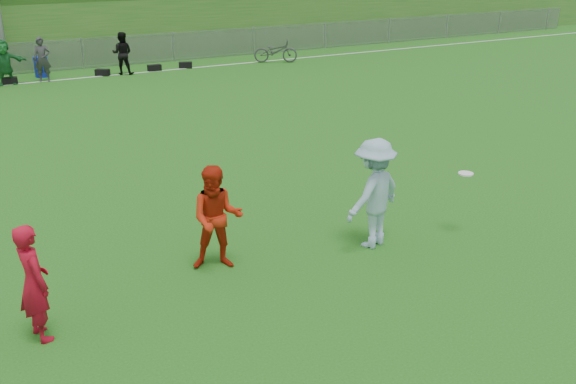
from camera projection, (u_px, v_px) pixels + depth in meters
ground at (331, 259)px, 10.93m from camera, size 120.00×120.00×0.00m
sideline_far at (95, 77)px, 25.71m from camera, size 60.00×0.10×0.01m
fence at (83, 53)px, 27.12m from camera, size 58.00×0.06×1.30m
berm at (40, 10)px, 35.84m from camera, size 120.00×18.00×3.00m
spectator_row at (19, 61)px, 24.20m from camera, size 7.76×0.95×1.69m
gear_bags at (116, 71)px, 26.14m from camera, size 7.61×0.56×0.26m
player_red_left at (34, 283)px, 8.50m from camera, size 0.54×0.69×1.68m
player_red_center at (217, 218)px, 10.37m from camera, size 1.05×0.94×1.77m
player_blue at (374, 194)px, 11.12m from camera, size 1.43×1.09×1.96m
frisbee at (466, 174)px, 11.53m from camera, size 0.27×0.27×0.03m
recycling_bin at (41, 67)px, 25.57m from camera, size 0.59×0.59×0.80m
bicycle at (276, 51)px, 28.60m from camera, size 2.01×1.47×1.01m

